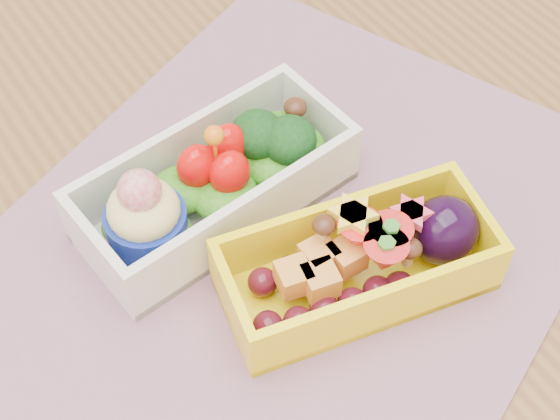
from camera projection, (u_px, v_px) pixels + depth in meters
table at (344, 342)px, 0.63m from camera, size 1.20×0.80×0.75m
placemat at (275, 254)px, 0.56m from camera, size 0.56×0.50×0.00m
bento_white at (214, 184)px, 0.56m from camera, size 0.20×0.10×0.08m
bento_yellow at (363, 262)px, 0.52m from camera, size 0.19×0.11×0.06m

